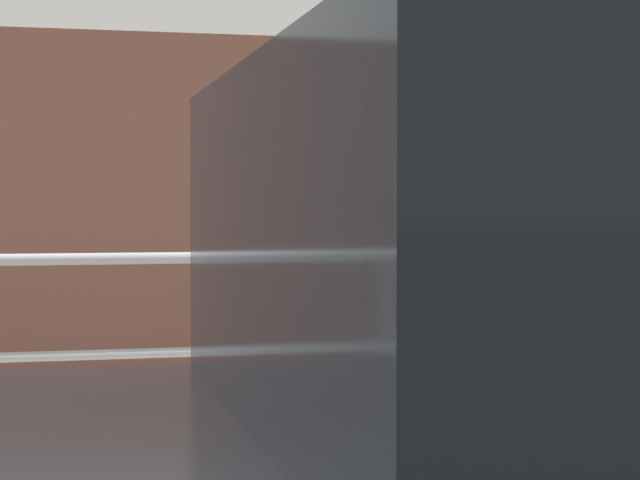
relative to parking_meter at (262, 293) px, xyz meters
The scene contains 4 objects.
parking_meter is the anchor object (origin of this frame).
pedestrian_at_meter 0.58m from the parking_meter, ahead, with size 0.62×0.45×1.65m.
background_railing 2.00m from the parking_meter, 86.42° to the left, with size 24.06×0.06×1.12m.
backdrop_wall 5.18m from the parking_meter, 88.63° to the left, with size 32.00×0.50×2.84m, color brown.
Camera 1 is at (-0.79, -3.30, 1.51)m, focal length 62.71 mm.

